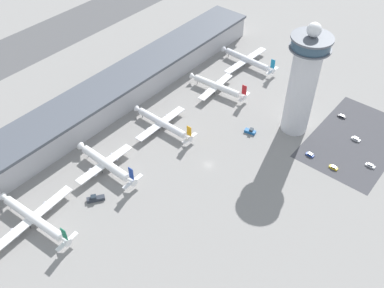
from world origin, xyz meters
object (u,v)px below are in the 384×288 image
Objects in this scene: airplane_gate_bravo at (106,164)px; airplane_gate_delta at (217,86)px; airplane_gate_charlie at (162,123)px; car_green_van at (310,155)px; car_blue_compact at (342,116)px; airplane_gate_echo at (247,60)px; service_truck_catering at (250,131)px; car_maroon_suv at (334,168)px; control_tower at (303,81)px; car_red_hatchback at (370,166)px; service_truck_fuel at (95,199)px; airplane_gate_alpha at (34,218)px; car_black_suv at (356,139)px.

airplane_gate_bravo is 84.13m from airplane_gate_delta.
airplane_gate_charlie is 77.18m from car_green_van.
car_green_van is 0.92× the size of car_blue_compact.
service_truck_catering is (-52.85, -38.13, -2.99)m from airplane_gate_echo.
car_maroon_suv is (-38.87, -13.97, 0.01)m from car_blue_compact.
control_tower is 14.48× the size of car_green_van.
service_truck_fuel is at bearing 138.75° from car_red_hatchback.
airplane_gate_echo is (79.66, 0.16, 0.31)m from airplane_gate_charlie.
control_tower reaches higher than car_green_van.
car_blue_compact is (42.74, -31.49, -0.47)m from service_truck_catering.
car_green_van is (111.79, -69.86, -3.56)m from airplane_gate_alpha.
airplane_gate_echo is at bearing 81.74° from car_blue_compact.
airplane_gate_echo is at bearing 59.64° from car_maroon_suv.
car_blue_compact is at bearing -69.49° from airplane_gate_delta.
service_truck_catering reaches higher than car_red_hatchback.
car_green_van is (-48.30, -70.61, -3.43)m from airplane_gate_echo.
airplane_gate_charlie is at bearing 124.31° from car_black_suv.
car_black_suv is at bearing -81.36° from airplane_gate_delta.
airplane_gate_echo is (34.87, 53.65, -25.77)m from control_tower.
car_green_van is (86.77, -60.38, -0.50)m from service_truck_fuel.
car_blue_compact is at bearing 45.75° from car_red_hatchback.
car_blue_compact is at bearing 47.08° from car_black_suv.
service_truck_fuel is (-135.07, -10.23, -2.93)m from airplane_gate_echo.
car_green_van is (-13.43, -16.96, -29.20)m from control_tower.
airplane_gate_delta is at bearing 110.51° from car_blue_compact.
car_maroon_suv is (30.68, -83.44, -3.14)m from airplane_gate_charlie.
control_tower is 13.34× the size of car_blue_compact.
airplane_gate_alpha is at bearing -179.58° from airplane_gate_charlie.
car_black_suv is at bearing 44.44° from car_red_hatchback.
car_black_suv is 19.06m from car_red_hatchback.
airplane_gate_delta is at bearing 89.18° from car_red_hatchback.
control_tower is 43.33m from car_black_suv.
airplane_gate_echo is 9.54× the size of car_green_van.
airplane_gate_delta is at bearing -175.58° from airplane_gate_echo.
car_black_suv is at bearing -26.63° from car_green_van.
airplane_gate_echo is at bearing 35.81° from service_truck_catering.
airplane_gate_delta is at bearing -3.29° from airplane_gate_charlie.
car_black_suv reaches higher than car_blue_compact.
car_red_hatchback is (-36.49, -96.70, -3.44)m from airplane_gate_echo.
service_truck_fuel is (25.01, -9.48, -3.06)m from airplane_gate_alpha.
car_green_van is at bearing -32.00° from airplane_gate_alpha.
car_black_suv is 28.44m from car_green_van.
airplane_gate_delta is 94.06m from car_red_hatchback.
airplane_gate_alpha is 9.92× the size of car_maroon_suv.
car_black_suv is at bearing -40.79° from airplane_gate_bravo.
airplane_gate_alpha reaches higher than service_truck_catering.
airplane_gate_bravo is 76.51m from service_truck_catering.
airplane_gate_bravo is 8.21× the size of car_red_hatchback.
airplane_gate_delta is at bearing -0.90° from airplane_gate_alpha.
service_truck_catering is at bearing 139.19° from control_tower.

